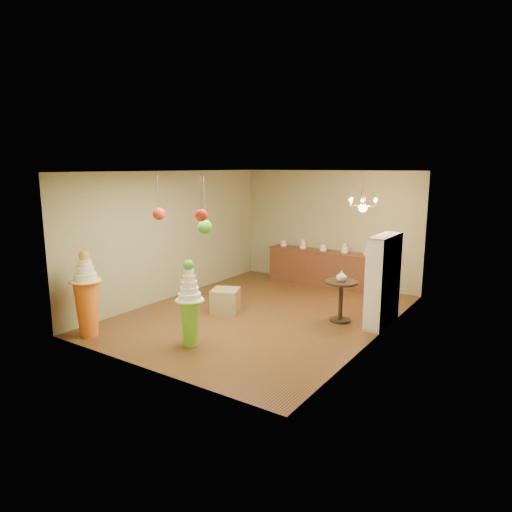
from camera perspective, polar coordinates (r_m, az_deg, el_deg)
The scene contains 17 objects.
floor at distance 9.83m, azimuth 0.69°, elevation -7.24°, with size 6.50×6.50×0.00m, color #543316.
ceiling at distance 9.33m, azimuth 0.73°, elevation 10.52°, with size 6.50×6.50×0.00m, color silver.
wall_back at distance 12.29m, azimuth 9.03°, elevation 3.52°, with size 5.00×0.04×3.00m, color #969367.
wall_front at distance 7.02m, azimuth -13.93°, elevation -2.37°, with size 5.00×0.04×3.00m, color #969367.
wall_left at distance 11.01m, azimuth -10.26°, elevation 2.61°, with size 0.04×6.50×3.00m, color #969367.
wall_right at distance 8.39m, azimuth 15.17°, elevation -0.25°, with size 0.04×6.50×3.00m, color #969367.
pedestal_green at distance 8.06m, azimuth -8.25°, elevation -6.81°, with size 0.56×0.56×1.54m.
pedestal_orange at distance 8.97m, azimuth -20.37°, elevation -5.29°, with size 0.63×0.63×1.62m.
burlap_riser at distance 9.90m, azimuth -3.84°, elevation -5.59°, with size 0.56×0.56×0.51m, color olive.
sideboard at distance 12.21m, azimuth 8.33°, elevation -1.37°, with size 3.04×0.54×1.16m.
shelving_unit at distance 9.31m, azimuth 15.63°, elevation -2.94°, with size 0.33×1.20×1.80m.
round_table at distance 9.39m, azimuth 10.56°, elevation -4.87°, with size 0.68×0.68×0.84m.
vase at distance 9.29m, azimuth 10.65°, elevation -2.46°, with size 0.21×0.21×0.22m, color beige.
pom_red_left at distance 7.95m, azimuth -12.03°, elevation 5.18°, with size 0.21×0.21×0.80m.
pom_green_mid at distance 7.69m, azimuth -6.41°, elevation 3.66°, with size 0.24×0.24×1.01m.
pom_red_right at distance 7.09m, azimuth -6.86°, elevation 5.09°, with size 0.19×0.19×0.74m.
chandelier at distance 9.84m, azimuth 13.23°, elevation 6.19°, with size 0.78×0.78×0.85m.
Camera 1 is at (5.09, -7.82, 3.10)m, focal length 32.00 mm.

